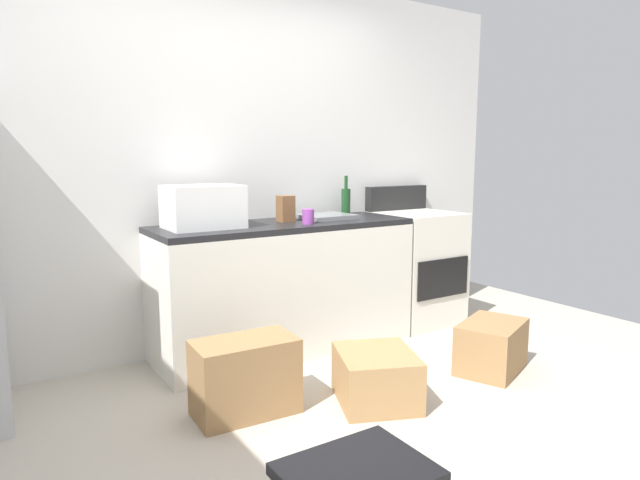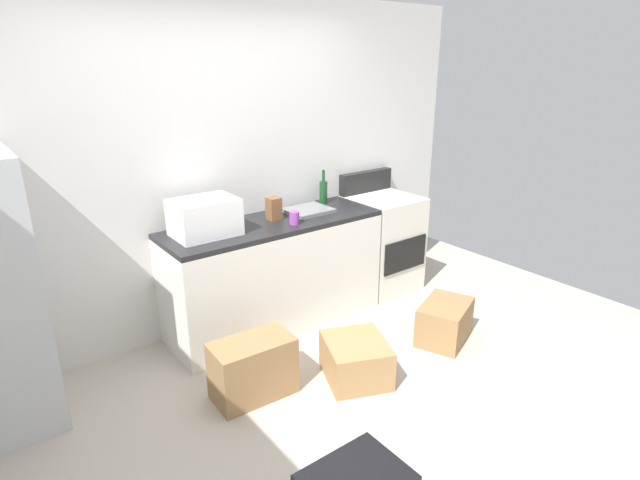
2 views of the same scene
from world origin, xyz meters
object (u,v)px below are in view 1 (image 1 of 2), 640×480
knife_block (286,209)px  cardboard_box_large (245,377)px  coffee_mug (308,216)px  cardboard_box_medium (491,346)px  wine_bottle (346,200)px  microwave (203,207)px  stove_oven (416,265)px  cardboard_box_small (376,377)px

knife_block → cardboard_box_large: (-0.69, -0.79, -0.79)m
coffee_mug → cardboard_box_large: (-0.75, -0.59, -0.75)m
cardboard_box_large → coffee_mug: bearing=38.1°
cardboard_box_large → cardboard_box_medium: size_ratio=1.12×
wine_bottle → cardboard_box_large: (-1.30, -0.93, -0.81)m
cardboard_box_large → cardboard_box_medium: bearing=-10.9°
microwave → cardboard_box_large: microwave is taller
stove_oven → microwave: bearing=179.4°
microwave → wine_bottle: wine_bottle is taller
microwave → stove_oven: bearing=-0.6°
stove_oven → wine_bottle: (-0.58, 0.18, 0.54)m
coffee_mug → cardboard_box_medium: 1.44m
stove_oven → wine_bottle: size_ratio=3.67×
coffee_mug → cardboard_box_small: size_ratio=0.22×
wine_bottle → cardboard_box_large: wine_bottle is taller
stove_oven → cardboard_box_large: stove_oven is taller
knife_block → cardboard_box_large: bearing=-131.3°
stove_oven → cardboard_box_medium: bearing=-106.6°
microwave → wine_bottle: 1.22m
cardboard_box_large → wine_bottle: bearing=35.5°
coffee_mug → cardboard_box_small: bearing=-95.8°
cardboard_box_large → cardboard_box_small: (0.67, -0.26, -0.06)m
wine_bottle → knife_block: bearing=-167.0°
wine_bottle → coffee_mug: size_ratio=3.00×
wine_bottle → knife_block: 0.63m
cardboard_box_medium → knife_block: bearing=128.6°
stove_oven → cardboard_box_large: size_ratio=2.06×
microwave → cardboard_box_small: microwave is taller
microwave → knife_block: bearing=1.6°
microwave → cardboard_box_medium: size_ratio=0.96×
stove_oven → cardboard_box_small: stove_oven is taller
knife_block → cardboard_box_large: 1.31m
coffee_mug → cardboard_box_small: (-0.09, -0.86, -0.81)m
knife_block → cardboard_box_medium: size_ratio=0.38×
stove_oven → cardboard_box_large: 2.04m
cardboard_box_large → cardboard_box_small: 0.72m
microwave → cardboard_box_medium: 2.03m
knife_block → stove_oven: bearing=-1.7°
stove_oven → cardboard_box_medium: size_ratio=2.30×
microwave → cardboard_box_large: bearing=-96.6°
wine_bottle → cardboard_box_medium: size_ratio=0.63×
microwave → cardboard_box_large: 1.14m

